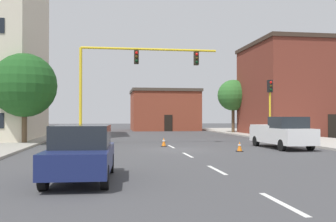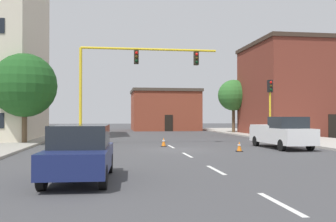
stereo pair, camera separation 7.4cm
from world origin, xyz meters
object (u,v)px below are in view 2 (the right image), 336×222
at_px(traffic_signal_gantry, 101,112).
at_px(traffic_light_pole_right, 270,97).
at_px(traffic_cone_roadside_b, 164,142).
at_px(tree_right_far, 233,95).
at_px(sedan_navy_near_left, 80,152).
at_px(tree_left_near, 25,85).
at_px(traffic_cone_roadside_a, 239,147).
at_px(pickup_truck_white, 282,133).

height_order(traffic_signal_gantry, traffic_light_pole_right, traffic_signal_gantry).
height_order(traffic_signal_gantry, traffic_cone_roadside_b, traffic_signal_gantry).
xyz_separation_m(traffic_signal_gantry, tree_right_far, (14.82, 16.25, 2.14)).
xyz_separation_m(tree_right_far, sedan_navy_near_left, (-15.04, -30.52, -3.58)).
xyz_separation_m(tree_left_near, traffic_cone_roadside_a, (13.42, -7.41, -3.94)).
xyz_separation_m(tree_left_near, traffic_cone_roadside_b, (9.61, -3.24, -3.93)).
bearing_deg(traffic_signal_gantry, traffic_cone_roadside_a, -35.80).
bearing_deg(traffic_cone_roadside_a, pickup_truck_white, 26.92).
height_order(traffic_signal_gantry, sedan_navy_near_left, traffic_signal_gantry).
bearing_deg(sedan_navy_near_left, tree_left_near, 108.22).
distance_m(tree_right_far, traffic_cone_roadside_a, 23.40).
distance_m(sedan_navy_near_left, traffic_cone_roadside_a, 11.83).
bearing_deg(tree_left_near, tree_right_far, 35.67).
xyz_separation_m(tree_left_near, pickup_truck_white, (16.78, -5.70, -3.25)).
bearing_deg(pickup_truck_white, sedan_navy_near_left, -138.37).
xyz_separation_m(traffic_signal_gantry, sedan_navy_near_left, (-0.23, -14.27, -1.44)).
bearing_deg(traffic_cone_roadside_b, sedan_navy_near_left, -108.94).
height_order(traffic_light_pole_right, pickup_truck_white, traffic_light_pole_right).
bearing_deg(traffic_light_pole_right, sedan_navy_near_left, -130.39).
xyz_separation_m(traffic_light_pole_right, tree_right_far, (2.12, 15.34, 0.94)).
height_order(traffic_light_pole_right, traffic_cone_roadside_a, traffic_light_pole_right).
distance_m(pickup_truck_white, traffic_cone_roadside_b, 7.61).
height_order(traffic_light_pole_right, sedan_navy_near_left, traffic_light_pole_right).
relative_size(pickup_truck_white, sedan_navy_near_left, 1.19).
xyz_separation_m(traffic_light_pole_right, sedan_navy_near_left, (-12.92, -15.18, -2.64)).
distance_m(tree_left_near, pickup_truck_white, 18.02).
distance_m(traffic_light_pole_right, tree_left_near, 18.20).
relative_size(tree_left_near, pickup_truck_white, 1.19).
relative_size(traffic_light_pole_right, tree_right_far, 0.76).
distance_m(tree_right_far, sedan_navy_near_left, 34.21).
bearing_deg(traffic_light_pole_right, traffic_cone_roadside_b, -163.91).
relative_size(pickup_truck_white, traffic_cone_roadside_a, 9.21).
bearing_deg(traffic_cone_roadside_b, pickup_truck_white, -18.97).
bearing_deg(traffic_cone_roadside_b, traffic_cone_roadside_a, -47.65).
xyz_separation_m(sedan_navy_near_left, traffic_cone_roadside_b, (4.36, 12.72, -0.59)).
bearing_deg(tree_right_far, traffic_light_pole_right, -97.88).
bearing_deg(tree_right_far, tree_left_near, -144.33).
height_order(tree_right_far, traffic_cone_roadside_a, tree_right_far).
bearing_deg(pickup_truck_white, traffic_light_pole_right, 74.31).
distance_m(traffic_signal_gantry, sedan_navy_near_left, 14.34).
distance_m(traffic_cone_roadside_a, traffic_cone_roadside_b, 5.65).
relative_size(traffic_light_pole_right, tree_left_near, 0.74).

